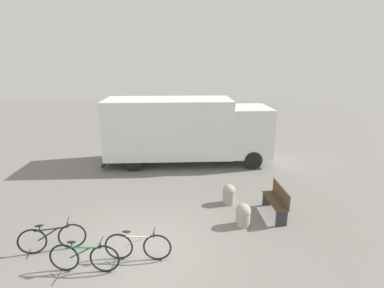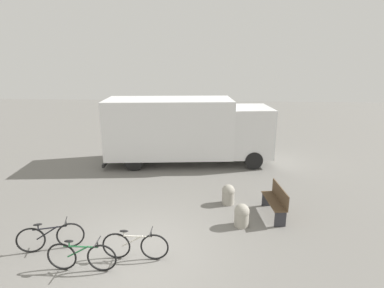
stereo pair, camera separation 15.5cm
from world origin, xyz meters
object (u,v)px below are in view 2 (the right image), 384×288
object	(u,v)px
park_bench	(276,200)
bollard_far_bench	(228,194)
bollard_near_bench	(242,215)
bicycle_far	(135,246)
bicycle_near	(51,237)
delivery_truck	(186,128)
bicycle_middle	(82,256)

from	to	relation	value
park_bench	bollard_far_bench	bearing A→B (deg)	57.31
park_bench	bollard_near_bench	bearing A→B (deg)	115.10
bicycle_far	bicycle_near	bearing A→B (deg)	173.44
bicycle_far	park_bench	bearing A→B (deg)	31.11
delivery_truck	park_bench	size ratio (longest dim) A/B	5.36
delivery_truck	bicycle_near	size ratio (longest dim) A/B	5.01
bicycle_near	bollard_near_bench	distance (m)	5.27
bicycle_middle	bollard_near_bench	world-z (taller)	bicycle_middle
delivery_truck	bollard_near_bench	bearing A→B (deg)	-75.44
delivery_truck	bicycle_near	distance (m)	7.93
bicycle_middle	bollard_near_bench	bearing A→B (deg)	28.98
bollard_near_bench	bicycle_middle	bearing A→B (deg)	-149.74
bicycle_middle	bollard_near_bench	xyz separation A→B (m)	(3.89, 2.27, -0.01)
delivery_truck	bollard_far_bench	xyz separation A→B (m)	(1.85, -4.31, -1.32)
bollard_far_bench	delivery_truck	bearing A→B (deg)	113.22
delivery_truck	bollard_far_bench	bearing A→B (deg)	-73.15
bicycle_near	bollard_near_bench	size ratio (longest dim) A/B	2.26
bicycle_far	bicycle_middle	bearing A→B (deg)	-157.35
bicycle_middle	bicycle_far	world-z (taller)	same
park_bench	bicycle_far	xyz separation A→B (m)	(-3.89, -2.48, -0.15)
bicycle_near	bicycle_middle	world-z (taller)	same
delivery_truck	bollard_near_bench	world-z (taller)	delivery_truck
bicycle_near	bicycle_far	world-z (taller)	same
bicycle_middle	bollard_far_bench	distance (m)	5.12
park_bench	bicycle_middle	xyz separation A→B (m)	(-5.02, -2.99, -0.15)
park_bench	delivery_truck	bearing A→B (deg)	26.35
bollard_far_bench	bicycle_near	bearing A→B (deg)	-147.65
bicycle_near	bollard_far_bench	xyz separation A→B (m)	(4.69, 2.97, -0.02)
bicycle_far	delivery_truck	bearing A→B (deg)	84.27
bicycle_near	bicycle_far	xyz separation A→B (m)	(2.28, -0.21, 0.00)
bicycle_middle	delivery_truck	bearing A→B (deg)	76.69
bicycle_middle	bicycle_far	distance (m)	1.25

